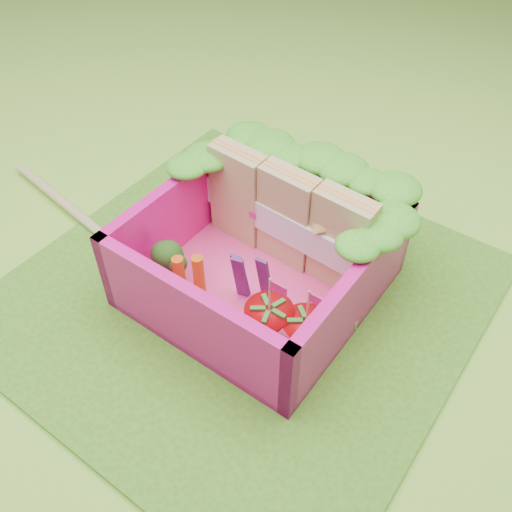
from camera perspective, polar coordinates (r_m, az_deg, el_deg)
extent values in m
plane|color=#97D93D|center=(3.51, -1.34, -4.02)|extent=(14.00, 14.00, 0.00)
cube|color=#568B1F|center=(3.50, -1.34, -3.86)|extent=(2.60, 2.60, 0.03)
cube|color=#FD408F|center=(3.51, 0.34, -2.77)|extent=(1.30, 1.30, 0.05)
cube|color=#EB138A|center=(3.71, 5.95, 5.57)|extent=(1.30, 0.07, 0.55)
cube|color=#EB138A|center=(3.01, -6.54, -6.60)|extent=(1.30, 0.07, 0.55)
cube|color=#EB138A|center=(3.62, -7.58, 4.18)|extent=(0.07, 1.30, 0.55)
cube|color=#EB138A|center=(3.12, 9.58, -4.59)|extent=(0.07, 1.30, 0.55)
ellipsoid|color=#24901A|center=(3.71, -0.67, 12.18)|extent=(0.30, 0.30, 0.11)
ellipsoid|color=#24901A|center=(3.63, 1.49, 11.33)|extent=(0.30, 0.30, 0.11)
ellipsoid|color=#24901A|center=(3.55, 3.73, 10.43)|extent=(0.30, 0.30, 0.11)
ellipsoid|color=#24901A|center=(3.48, 6.05, 9.47)|extent=(0.30, 0.30, 0.11)
ellipsoid|color=#24901A|center=(3.42, 8.44, 8.47)|extent=(0.30, 0.30, 0.11)
ellipsoid|color=#24901A|center=(3.37, 10.90, 7.41)|extent=(0.30, 0.30, 0.11)
ellipsoid|color=#24901A|center=(3.32, 13.42, 6.31)|extent=(0.30, 0.30, 0.11)
ellipsoid|color=#24901A|center=(3.45, -6.56, 9.01)|extent=(0.27, 0.27, 0.10)
ellipsoid|color=#24901A|center=(3.53, -5.06, 10.12)|extent=(0.27, 0.27, 0.10)
ellipsoid|color=#24901A|center=(3.62, -3.63, 11.17)|extent=(0.27, 0.27, 0.10)
ellipsoid|color=#24901A|center=(2.96, 10.70, 1.08)|extent=(0.27, 0.27, 0.10)
ellipsoid|color=#24901A|center=(3.05, 11.94, 2.56)|extent=(0.27, 0.27, 0.10)
ellipsoid|color=#24901A|center=(3.15, 13.11, 3.94)|extent=(0.27, 0.27, 0.10)
cube|color=tan|center=(3.60, -1.76, 6.28)|extent=(0.37, 0.17, 0.64)
cube|color=tan|center=(3.43, 3.17, 3.99)|extent=(0.37, 0.17, 0.64)
cube|color=tan|center=(3.30, 8.51, 1.46)|extent=(0.37, 0.17, 0.64)
cube|color=white|center=(3.45, 3.15, 3.59)|extent=(1.17, 0.23, 0.20)
cylinder|color=#74A44F|center=(3.48, -8.56, -1.70)|extent=(0.12, 0.12, 0.14)
ellipsoid|color=#1D4D14|center=(3.39, -8.78, -0.25)|extent=(0.32, 0.32, 0.12)
cylinder|color=#D85A12|center=(3.36, -7.67, -1.94)|extent=(0.07, 0.07, 0.28)
cylinder|color=#D85A12|center=(3.34, -5.74, -1.93)|extent=(0.07, 0.07, 0.29)
cube|color=#4B1958|center=(3.26, -1.54, -1.93)|extent=(0.07, 0.02, 0.38)
cube|color=#4B1958|center=(3.25, -1.58, -2.18)|extent=(0.07, 0.04, 0.38)
cube|color=#4B1958|center=(3.24, 0.84, -2.30)|extent=(0.07, 0.03, 0.38)
cone|color=red|center=(3.10, 1.29, -6.94)|extent=(0.27, 0.27, 0.27)
cylinder|color=#D3B576|center=(2.90, 1.37, -3.87)|extent=(0.01, 0.01, 0.24)
cube|color=#DB247B|center=(2.82, 2.23, -3.26)|extent=(0.10, 0.01, 0.06)
cone|color=red|center=(3.07, 4.90, -8.07)|extent=(0.26, 0.26, 0.26)
cylinder|color=#D3B576|center=(2.87, 5.21, -5.08)|extent=(0.01, 0.01, 0.24)
cube|color=#DB247B|center=(2.79, 6.18, -4.49)|extent=(0.10, 0.01, 0.06)
cube|color=#5EC33D|center=(3.30, 7.31, -6.11)|extent=(0.32, 0.20, 0.05)
cube|color=#5EC33D|center=(3.17, 5.15, -8.78)|extent=(0.30, 0.25, 0.05)
cube|color=#5EC33D|center=(3.20, -0.95, -7.74)|extent=(0.23, 0.31, 0.05)
cube|color=#D1BC73|center=(3.98, -15.61, 2.30)|extent=(2.08, 0.35, 0.05)
cube|color=#D1BC73|center=(3.95, -14.90, 2.12)|extent=(2.08, 0.35, 0.05)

